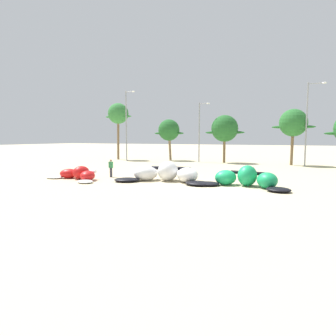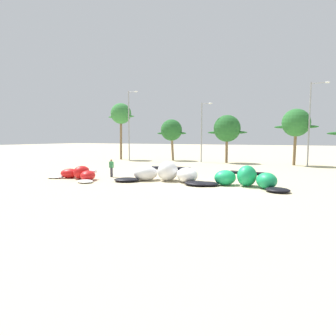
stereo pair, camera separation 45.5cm
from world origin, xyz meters
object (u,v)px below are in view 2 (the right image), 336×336
at_px(person_near_kites, 111,168).
at_px(palm_leftmost, 121,114).
at_px(palm_center_left, 296,123).
at_px(lamppost_east_center, 311,120).
at_px(lamppost_west, 129,123).
at_px(kite_left, 166,174).
at_px(palm_left, 171,130).
at_px(lamppost_west_center, 202,129).
at_px(kite_left_of_center, 245,179).
at_px(kite_far_left, 79,174).
at_px(palm_left_of_gap, 227,129).

distance_m(person_near_kites, palm_leftmost, 23.63).
xyz_separation_m(person_near_kites, palm_center_left, (14.22, 19.91, 4.58)).
bearing_deg(lamppost_east_center, lamppost_west, -178.37).
xyz_separation_m(kite_left, palm_left, (-9.54, 21.53, 4.06)).
bearing_deg(lamppost_west_center, kite_left_of_center, -62.79).
bearing_deg(kite_left_of_center, lamppost_west, 139.63).
relative_size(kite_left_of_center, person_near_kites, 4.36).
distance_m(kite_left, lamppost_west_center, 20.92).
relative_size(kite_far_left, kite_left, 0.71).
distance_m(kite_left, palm_left, 23.90).
bearing_deg(kite_left_of_center, lamppost_west_center, 117.21).
height_order(person_near_kites, lamppost_west_center, lamppost_west_center).
bearing_deg(lamppost_west_center, lamppost_west, -171.06).
bearing_deg(kite_far_left, kite_left, 15.64).
distance_m(person_near_kites, lamppost_east_center, 25.05).
distance_m(kite_left_of_center, palm_leftmost, 31.84).
bearing_deg(lamppost_east_center, kite_left, -118.28).
distance_m(kite_left_of_center, palm_left_of_gap, 22.24).
relative_size(palm_left, lamppost_west, 0.60).
relative_size(kite_far_left, palm_left_of_gap, 0.89).
bearing_deg(palm_center_left, lamppost_west, -175.34).
distance_m(kite_left_of_center, person_near_kites, 12.10).
bearing_deg(lamppost_west, lamppost_east_center, 1.63).
bearing_deg(lamppost_west, palm_center_left, 4.66).
xyz_separation_m(kite_left, palm_leftmost, (-17.67, 19.67, 6.69)).
bearing_deg(palm_leftmost, lamppost_west_center, 1.85).
bearing_deg(lamppost_east_center, palm_center_left, 144.86).
distance_m(kite_far_left, person_near_kites, 2.98).
distance_m(kite_left_of_center, lamppost_west_center, 23.05).
relative_size(palm_left_of_gap, lamppost_west, 0.63).
bearing_deg(kite_left, lamppost_west, 129.67).
relative_size(kite_far_left, kite_left_of_center, 0.85).
bearing_deg(kite_left, lamppost_east_center, 61.72).
relative_size(person_near_kites, lamppost_west_center, 0.19).
relative_size(kite_far_left, palm_leftmost, 0.66).
bearing_deg(palm_left_of_gap, kite_left_of_center, -71.61).
bearing_deg(palm_left, kite_left_of_center, -53.53).
bearing_deg(palm_left_of_gap, person_near_kites, -104.36).
relative_size(kite_left_of_center, lamppost_east_center, 0.69).
distance_m(kite_far_left, lamppost_west_center, 22.86).
height_order(palm_leftmost, palm_left, palm_leftmost).
height_order(kite_left_of_center, palm_center_left, palm_center_left).
distance_m(palm_left, lamppost_west, 6.62).
relative_size(palm_leftmost, palm_center_left, 1.26).
xyz_separation_m(palm_leftmost, lamppost_east_center, (27.93, -0.60, -1.63)).
bearing_deg(kite_left, kite_far_left, -164.36).
bearing_deg(palm_left_of_gap, lamppost_west, -170.98).
xyz_separation_m(kite_left_of_center, palm_center_left, (2.13, 20.32, 4.81)).
height_order(palm_leftmost, lamppost_west_center, palm_leftmost).
height_order(palm_left_of_gap, palm_center_left, palm_center_left).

